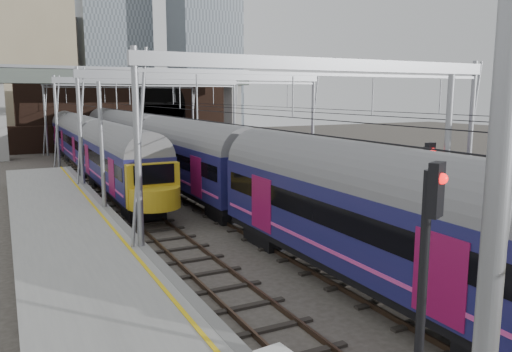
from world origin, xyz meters
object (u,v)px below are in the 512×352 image
signal_near_left (426,272)px  train_second (83,140)px  train_main (156,146)px  signal_near_centre (425,198)px

signal_near_left → train_second: bearing=65.6°
train_main → signal_near_left: 31.18m
train_main → train_second: (-4.00, 9.12, -0.11)m
signal_near_left → signal_near_centre: (5.55, 5.49, -0.20)m
train_second → signal_near_left: 40.07m
train_second → signal_near_centre: bearing=-80.5°
train_second → signal_near_centre: signal_near_centre is taller
train_second → signal_near_left: size_ratio=8.78×
signal_near_left → signal_near_centre: size_ratio=1.08×
train_second → signal_near_left: signal_near_left is taller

